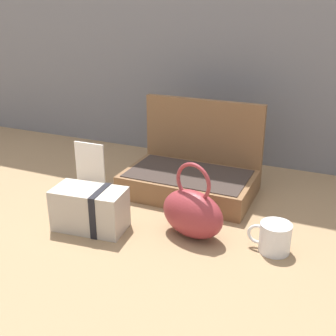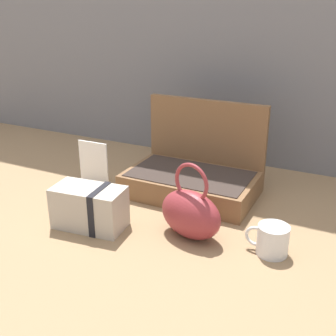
# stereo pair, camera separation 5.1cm
# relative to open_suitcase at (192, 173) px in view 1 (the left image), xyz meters

# --- Properties ---
(ground_plane) EXTENTS (6.00, 6.00, 0.00)m
(ground_plane) POSITION_rel_open_suitcase_xyz_m (-0.01, -0.18, -0.07)
(ground_plane) COLOR #8C6D4C
(open_suitcase) EXTENTS (0.45, 0.29, 0.31)m
(open_suitcase) POSITION_rel_open_suitcase_xyz_m (0.00, 0.00, 0.00)
(open_suitcase) COLOR brown
(open_suitcase) RESTS_ON ground_plane
(teal_pouch_handbag) EXTENTS (0.22, 0.15, 0.23)m
(teal_pouch_handbag) POSITION_rel_open_suitcase_xyz_m (0.11, -0.29, 0.00)
(teal_pouch_handbag) COLOR maroon
(teal_pouch_handbag) RESTS_ON ground_plane
(cream_toiletry_bag) EXTENTS (0.22, 0.14, 0.13)m
(cream_toiletry_bag) POSITION_rel_open_suitcase_xyz_m (-0.18, -0.37, -0.01)
(cream_toiletry_bag) COLOR #B2A899
(cream_toiletry_bag) RESTS_ON ground_plane
(coffee_mug) EXTENTS (0.12, 0.09, 0.08)m
(coffee_mug) POSITION_rel_open_suitcase_xyz_m (0.34, -0.28, -0.03)
(coffee_mug) COLOR silver
(coffee_mug) RESTS_ON ground_plane
(info_card_left) EXTENTS (0.12, 0.01, 0.16)m
(info_card_left) POSITION_rel_open_suitcase_xyz_m (-0.37, -0.08, 0.01)
(info_card_left) COLOR white
(info_card_left) RESTS_ON ground_plane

